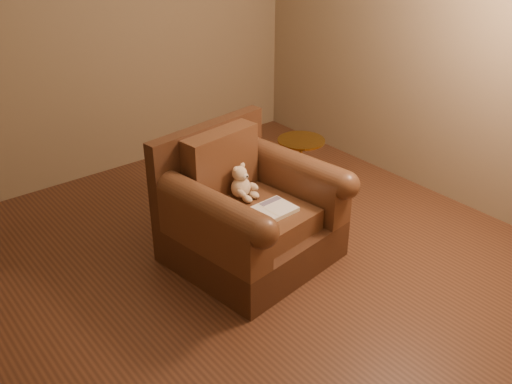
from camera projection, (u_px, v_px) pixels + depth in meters
floor at (240, 264)px, 4.03m from camera, size 4.00×4.00×0.00m
room at (236, 16)px, 3.22m from camera, size 4.02×4.02×2.71m
armchair at (247, 213)px, 3.97m from camera, size 1.13×1.09×0.91m
teddy_bear at (242, 185)px, 3.97m from camera, size 0.18×0.21×0.25m
guidebook at (268, 212)px, 3.79m from camera, size 0.39×0.24×0.03m
side_table at (300, 167)px, 4.76m from camera, size 0.39×0.39×0.54m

